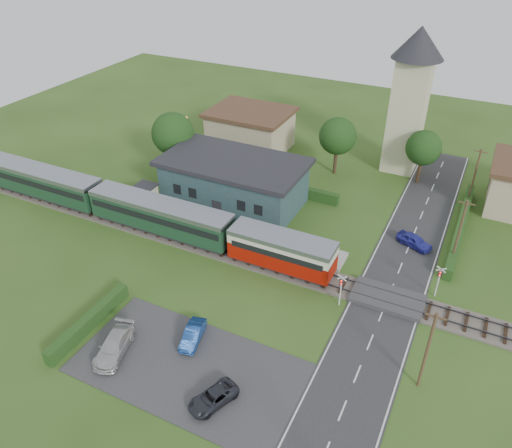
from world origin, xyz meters
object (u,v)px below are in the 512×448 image
at_px(equipment_hut, 146,196).
at_px(crossing_signal_near, 341,286).
at_px(church_tower, 411,91).
at_px(car_park_dark, 213,398).
at_px(pedestrian_near, 251,227).
at_px(car_park_silver, 114,346).
at_px(train, 135,208).
at_px(car_on_road, 414,241).
at_px(station_building, 234,181).
at_px(house_west, 250,129).
at_px(pedestrian_far, 158,207).
at_px(crossing_signal_far, 439,277).
at_px(car_park_blue, 193,335).

distance_m(equipment_hut, crossing_signal_near, 25.04).
relative_size(church_tower, car_park_dark, 4.76).
bearing_deg(pedestrian_near, car_park_silver, 101.32).
distance_m(train, car_park_dark, 24.55).
height_order(train, car_on_road, train).
relative_size(station_building, crossing_signal_near, 4.88).
relative_size(house_west, car_park_dark, 2.92).
distance_m(church_tower, car_on_road, 20.04).
relative_size(station_building, church_tower, 0.91).
relative_size(car_on_road, pedestrian_near, 2.30).
xyz_separation_m(church_tower, crossing_signal_near, (1.40, -28.41, -8.08)).
bearing_deg(car_on_road, crossing_signal_near, -175.63).
height_order(station_building, train, station_building).
distance_m(church_tower, car_park_dark, 43.08).
relative_size(equipment_hut, car_park_silver, 0.54).
height_order(church_tower, car_park_dark, church_tower).
distance_m(train, car_park_silver, 18.05).
bearing_deg(car_park_silver, train, 106.63).
height_order(equipment_hut, pedestrian_near, equipment_hut).
bearing_deg(crossing_signal_near, pedestrian_near, 152.71).
height_order(car_park_silver, pedestrian_far, pedestrian_far).
height_order(equipment_hut, pedestrian_far, equipment_hut).
xyz_separation_m(car_park_dark, pedestrian_near, (-6.79, 19.35, 0.65)).
bearing_deg(crossing_signal_far, station_building, 164.37).
xyz_separation_m(train, car_park_silver, (9.55, -15.25, -1.41)).
bearing_deg(pedestrian_far, car_park_blue, -114.61).
bearing_deg(train, pedestrian_near, 16.36).
bearing_deg(house_west, station_building, -70.35).
xyz_separation_m(crossing_signal_near, pedestrian_far, (-22.19, 4.81, -0.81)).
xyz_separation_m(equipment_hut, pedestrian_far, (2.21, -0.80, -0.42)).
bearing_deg(crossing_signal_near, car_park_dark, -108.97).
distance_m(house_west, pedestrian_far, 20.67).
relative_size(station_building, car_park_dark, 4.33).
xyz_separation_m(train, car_park_blue, (14.26, -11.50, -1.52)).
bearing_deg(pedestrian_near, house_west, -44.53).
bearing_deg(church_tower, station_building, -131.41).
bearing_deg(church_tower, house_west, -171.47).
xyz_separation_m(equipment_hut, house_west, (3.00, 19.80, 1.04)).
relative_size(crossing_signal_near, car_park_dark, 0.89).
bearing_deg(car_park_silver, house_west, 85.90).
bearing_deg(house_west, crossing_signal_far, -35.77).
xyz_separation_m(car_on_road, pedestrian_far, (-26.17, -6.82, 0.66)).
xyz_separation_m(crossing_signal_near, car_park_blue, (-9.04, -9.09, -1.48)).
distance_m(station_building, car_park_dark, 27.59).
xyz_separation_m(equipment_hut, car_park_blue, (15.36, -14.70, -1.08)).
relative_size(train, car_park_blue, 12.21).
distance_m(church_tower, pedestrian_far, 32.68).
distance_m(train, house_west, 23.09).
bearing_deg(pedestrian_near, car_park_blue, 117.43).
distance_m(equipment_hut, train, 3.41).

